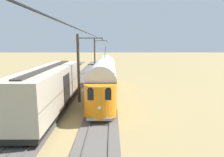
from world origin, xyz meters
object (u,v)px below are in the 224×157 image
at_px(boxcar_adjacent, 50,87).
at_px(catenary_pole_mid_near, 79,67).
at_px(vintage_streetcar, 104,76).
at_px(catenary_pole_foreground, 95,56).

bearing_deg(boxcar_adjacent, catenary_pole_mid_near, -128.28).
relative_size(vintage_streetcar, catenary_pole_foreground, 2.61).
bearing_deg(catenary_pole_foreground, catenary_pole_mid_near, 90.00).
distance_m(vintage_streetcar, catenary_pole_mid_near, 3.91).
bearing_deg(vintage_streetcar, boxcar_adjacent, 49.99).
xyz_separation_m(vintage_streetcar, catenary_pole_foreground, (2.43, -17.15, 1.39)).
bearing_deg(catenary_pole_mid_near, catenary_pole_foreground, -90.00).
distance_m(catenary_pole_foreground, catenary_pole_mid_near, 19.88).
bearing_deg(catenary_pole_mid_near, vintage_streetcar, -131.67).
relative_size(boxcar_adjacent, catenary_pole_mid_near, 2.03).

